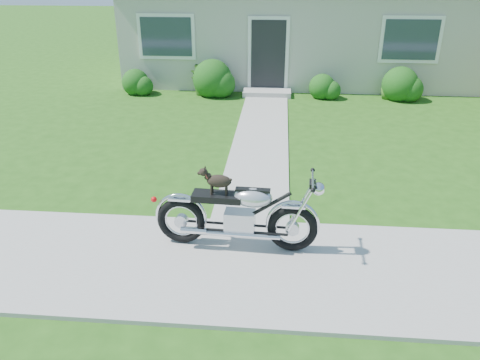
% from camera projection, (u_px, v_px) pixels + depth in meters
% --- Properties ---
extents(ground, '(80.00, 80.00, 0.00)m').
position_uv_depth(ground, '(362.00, 271.00, 5.92)').
color(ground, '#235114').
rests_on(ground, ground).
extents(sidewalk, '(24.00, 2.20, 0.04)m').
position_uv_depth(sidewalk, '(362.00, 270.00, 5.91)').
color(sidewalk, '#9E9B93').
rests_on(sidewalk, ground).
extents(walkway, '(1.20, 8.00, 0.03)m').
position_uv_depth(walkway, '(261.00, 136.00, 10.55)').
color(walkway, '#9E9B93').
rests_on(walkway, ground).
extents(house, '(12.60, 7.03, 4.50)m').
position_uv_depth(house, '(316.00, 9.00, 15.86)').
color(house, beige).
rests_on(house, ground).
extents(shrub_row, '(8.58, 1.14, 1.14)m').
position_uv_depth(shrub_row, '(269.00, 82.00, 13.54)').
color(shrub_row, '#1A4E14').
rests_on(shrub_row, ground).
extents(potted_plant_left, '(0.93, 0.87, 0.84)m').
position_uv_depth(potted_plant_left, '(200.00, 81.00, 13.74)').
color(potted_plant_left, '#295817').
rests_on(potted_plant_left, ground).
extents(potted_plant_right, '(0.57, 0.57, 0.74)m').
position_uv_depth(potted_plant_right, '(389.00, 86.00, 13.34)').
color(potted_plant_right, '#34661C').
rests_on(potted_plant_right, ground).
extents(motorcycle_with_dog, '(2.22, 0.60, 1.13)m').
position_uv_depth(motorcycle_with_dog, '(239.00, 214.00, 6.16)').
color(motorcycle_with_dog, black).
rests_on(motorcycle_with_dog, sidewalk).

